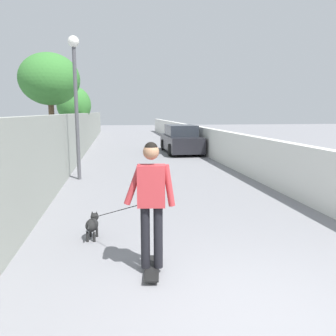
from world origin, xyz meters
The scene contains 10 objects.
ground_plane centered at (14.00, 0.00, 0.00)m, with size 80.00×80.00×0.00m, color gray.
wall_left centered at (12.00, 3.27, 1.09)m, with size 48.00×0.30×2.18m, color #999E93.
fence_right centered at (12.00, -3.27, 0.72)m, with size 48.00×0.30×1.43m, color silver.
tree_left_near centered at (19.00, 4.01, 2.66)m, with size 2.12×2.12×3.83m.
tree_left_mid centered at (13.00, 4.33, 3.69)m, with size 2.68×2.68×4.87m.
lamp_post centered at (8.37, 2.72, 3.15)m, with size 0.36×0.36×4.65m.
skateboard centered at (1.33, 1.00, 0.07)m, with size 0.82×0.31×0.08m.
person_skateboarder centered at (1.33, 1.00, 1.14)m, with size 0.27×0.72×1.79m.
dog centered at (2.79, 1.92, 0.27)m, with size 1.76×1.07×1.06m.
car_near centered at (15.15, -2.12, 0.72)m, with size 4.37×1.80×1.54m.
Camera 1 is at (-3.13, 1.47, 2.28)m, focal length 35.82 mm.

